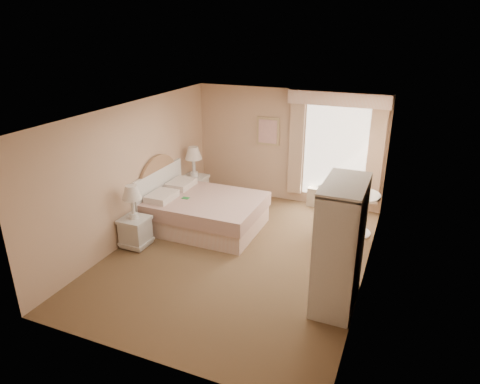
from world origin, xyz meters
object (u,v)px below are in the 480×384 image
at_px(nightstand_near, 135,224).
at_px(cafe_chair, 328,206).
at_px(armoire, 339,255).
at_px(nightstand_far, 195,182).
at_px(bed, 201,210).
at_px(round_table, 358,207).

height_order(nightstand_near, cafe_chair, nightstand_near).
xyz_separation_m(cafe_chair, armoire, (0.58, -2.07, 0.17)).
bearing_deg(nightstand_far, nightstand_near, -90.00).
relative_size(nightstand_far, armoire, 0.68).
bearing_deg(bed, nightstand_near, -121.73).
bearing_deg(nightstand_far, bed, -56.33).
bearing_deg(bed, armoire, -26.21).
bearing_deg(round_table, cafe_chair, -153.92).
distance_m(bed, nightstand_far, 1.31).
bearing_deg(armoire, nightstand_near, 175.64).
bearing_deg(nightstand_far, round_table, -3.18).
relative_size(bed, nightstand_far, 1.69).
relative_size(nightstand_near, round_table, 1.41).
bearing_deg(cafe_chair, nightstand_far, 160.65).
height_order(nightstand_near, round_table, nightstand_near).
xyz_separation_m(bed, nightstand_far, (-0.72, 1.08, 0.12)).
bearing_deg(round_table, nightstand_near, -150.31).
bearing_deg(cafe_chair, nightstand_near, -160.72).
xyz_separation_m(round_table, armoire, (0.06, -2.33, 0.22)).
relative_size(nightstand_far, cafe_chair, 1.24).
height_order(nightstand_near, armoire, armoire).
distance_m(nightstand_far, armoire, 4.45).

